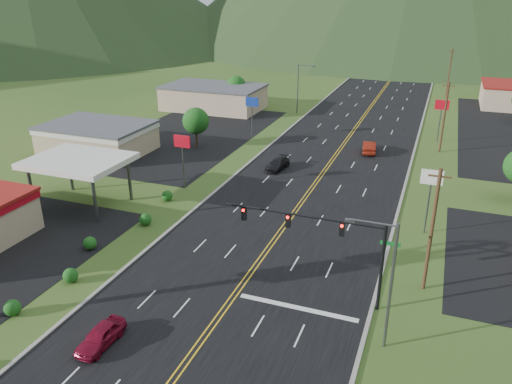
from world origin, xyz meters
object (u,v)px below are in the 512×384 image
(streetlight_east, at_px, (387,278))
(traffic_signal, at_px, (327,235))
(streetlight_west, at_px, (300,86))
(car_dark_mid, at_px, (278,164))
(gas_canopy, at_px, (78,162))
(car_red_far, at_px, (369,147))
(car_red_near, at_px, (101,337))

(streetlight_east, bearing_deg, traffic_signal, 139.61)
(streetlight_west, height_order, car_dark_mid, streetlight_west)
(gas_canopy, bearing_deg, car_dark_mid, 47.99)
(streetlight_east, distance_m, car_dark_mid, 34.74)
(traffic_signal, distance_m, car_red_far, 37.55)
(streetlight_west, bearing_deg, car_red_near, -85.12)
(car_dark_mid, bearing_deg, gas_canopy, -123.96)
(car_red_far, bearing_deg, gas_canopy, 39.81)
(traffic_signal, relative_size, streetlight_west, 1.46)
(streetlight_west, relative_size, car_red_far, 1.81)
(traffic_signal, height_order, gas_canopy, traffic_signal)
(streetlight_west, height_order, gas_canopy, streetlight_west)
(streetlight_east, height_order, car_dark_mid, streetlight_east)
(streetlight_west, xyz_separation_m, car_dark_mid, (5.85, -30.05, -4.52))
(streetlight_east, distance_m, car_red_near, 18.91)
(traffic_signal, bearing_deg, car_dark_mid, 115.39)
(gas_canopy, bearing_deg, streetlight_west, 77.87)
(traffic_signal, xyz_separation_m, gas_canopy, (-28.48, 8.00, -0.46))
(traffic_signal, bearing_deg, streetlight_east, -40.39)
(gas_canopy, xyz_separation_m, car_red_far, (26.12, 29.19, -4.05))
(traffic_signal, distance_m, streetlight_east, 6.17)
(traffic_signal, distance_m, streetlight_west, 58.88)
(streetlight_west, bearing_deg, traffic_signal, -72.03)
(traffic_signal, height_order, streetlight_east, streetlight_east)
(streetlight_west, bearing_deg, streetlight_east, -69.14)
(streetlight_east, xyz_separation_m, car_red_near, (-17.19, -6.49, -4.50))
(car_red_near, bearing_deg, car_dark_mid, 91.02)
(traffic_signal, relative_size, car_red_near, 3.27)
(streetlight_west, relative_size, car_red_near, 2.24)
(streetlight_east, bearing_deg, car_red_far, 99.72)
(streetlight_east, xyz_separation_m, gas_canopy, (-33.18, 12.00, -0.31))
(car_red_far, bearing_deg, streetlight_east, 91.35)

